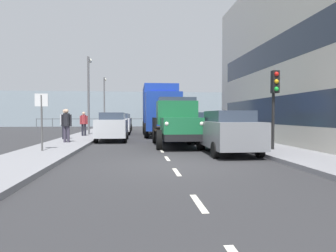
{
  "coord_description": "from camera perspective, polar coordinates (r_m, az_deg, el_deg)",
  "views": [
    {
      "loc": [
        1.06,
        9.13,
        1.53
      ],
      "look_at": [
        -0.8,
        -8.68,
        0.91
      ],
      "focal_mm": 31.7,
      "sensor_mm": 36.0,
      "label": 1
    }
  ],
  "objects": [
    {
      "name": "car_grey_kerbside_near",
      "position": [
        12.2,
        11.26,
        -1.03
      ],
      "size": [
        1.85,
        4.25,
        1.72
      ],
      "color": "slate",
      "rests_on": "ground_plane"
    },
    {
      "name": "car_black_oppositeside_2",
      "position": [
        31.01,
        -8.7,
        0.79
      ],
      "size": [
        1.88,
        4.5,
        1.72
      ],
      "color": "black",
      "rests_on": "ground_plane"
    },
    {
      "name": "lorry_cargo_blue",
      "position": [
        23.17,
        -1.56,
        3.33
      ],
      "size": [
        2.58,
        8.2,
        3.87
      ],
      "color": "#193899",
      "rests_on": "ground_plane"
    },
    {
      "name": "pedestrian_by_lamp",
      "position": [
        16.23,
        -18.95,
        0.61
      ],
      "size": [
        0.53,
        0.34,
        1.73
      ],
      "color": "#383342",
      "rests_on": "sidewalk_right"
    },
    {
      "name": "car_teal_kerbside_1",
      "position": [
        17.32,
        6.08,
        -0.13
      ],
      "size": [
        1.89,
        3.98,
        1.72
      ],
      "color": "#1E6670",
      "rests_on": "ground_plane"
    },
    {
      "name": "sidewalk_left",
      "position": [
        21.42,
        9.62,
        -1.94
      ],
      "size": [
        2.37,
        39.56,
        0.15
      ],
      "primitive_type": "cube",
      "color": "gray",
      "rests_on": "ground_plane"
    },
    {
      "name": "car_white_oppositeside_1",
      "position": [
        24.93,
        -9.37,
        0.5
      ],
      "size": [
        1.89,
        4.46,
        1.72
      ],
      "color": "white",
      "rests_on": "ground_plane"
    },
    {
      "name": "sidewalk_right",
      "position": [
        20.94,
        -15.9,
        -2.08
      ],
      "size": [
        2.37,
        39.56,
        0.15
      ],
      "primitive_type": "cube",
      "color": "gray",
      "rests_on": "ground_plane"
    },
    {
      "name": "lamp_post_far",
      "position": [
        33.33,
        -12.12,
        5.37
      ],
      "size": [
        0.32,
        1.14,
        5.57
      ],
      "color": "#59595B",
      "rests_on": "sidewalk_right"
    },
    {
      "name": "road_centreline_markings",
      "position": [
        20.29,
        -2.94,
        -2.33
      ],
      "size": [
        0.12,
        35.9,
        0.01
      ],
      "color": "silver",
      "rests_on": "ground_plane"
    },
    {
      "name": "sea_horizon",
      "position": [
        43.38,
        -4.56,
        3.26
      ],
      "size": [
        80.0,
        0.8,
        5.0
      ],
      "primitive_type": "cube",
      "color": "#84939E",
      "rests_on": "ground_plane"
    },
    {
      "name": "pedestrian_with_bag",
      "position": [
        18.47,
        -19.24,
        0.81
      ],
      "size": [
        0.53,
        0.34,
        1.75
      ],
      "color": "black",
      "rests_on": "sidewalk_right"
    },
    {
      "name": "ground_plane",
      "position": [
        20.66,
        -3.0,
        -2.27
      ],
      "size": [
        80.0,
        80.0,
        0.0
      ],
      "primitive_type": "plane",
      "color": "#2D2D30"
    },
    {
      "name": "car_silver_oppositeside_0",
      "position": [
        18.38,
        -10.59,
        -0.03
      ],
      "size": [
        1.81,
        4.38,
        1.72
      ],
      "color": "#B7BABF",
      "rests_on": "ground_plane"
    },
    {
      "name": "truck_vintage_green",
      "position": [
        14.7,
        1.66,
        0.61
      ],
      "size": [
        2.17,
        5.64,
        2.43
      ],
      "color": "black",
      "rests_on": "ground_plane"
    },
    {
      "name": "lamp_post_promenade",
      "position": [
        23.04,
        -14.98,
        7.14
      ],
      "size": [
        0.32,
        1.14,
        5.76
      ],
      "color": "#59595B",
      "rests_on": "sidewalk_right"
    },
    {
      "name": "street_sign",
      "position": [
        12.68,
        -23.13,
        2.52
      ],
      "size": [
        0.5,
        0.07,
        2.25
      ],
      "color": "#4C4C4C",
      "rests_on": "sidewalk_right"
    },
    {
      "name": "seawall_railing",
      "position": [
        39.78,
        -4.43,
        1.09
      ],
      "size": [
        28.08,
        0.08,
        1.2
      ],
      "color": "#4C5156",
      "rests_on": "ground_plane"
    },
    {
      "name": "traffic_light_near",
      "position": [
        12.83,
        19.81,
        6.08
      ],
      "size": [
        0.28,
        0.41,
        3.2
      ],
      "color": "black",
      "rests_on": "sidewalk_left"
    },
    {
      "name": "pedestrian_couple_b",
      "position": [
        21.27,
        -15.89,
        0.8
      ],
      "size": [
        0.53,
        0.34,
        1.65
      ],
      "color": "black",
      "rests_on": "sidewalk_right"
    }
  ]
}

